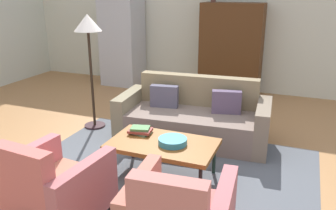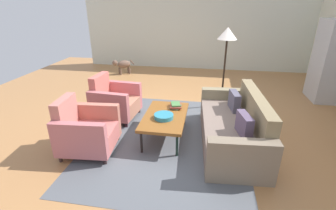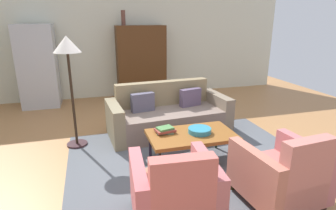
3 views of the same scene
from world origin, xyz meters
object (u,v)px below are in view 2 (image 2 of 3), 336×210
(armchair_left, at_px, (113,102))
(fruit_bowl, at_px, (164,116))
(couch, at_px, (236,128))
(dog, at_px, (123,64))
(book_stack, at_px, (176,105))
(armchair_right, at_px, (85,131))
(refrigerator, at_px, (333,62))
(floor_lamp, at_px, (227,41))
(coffee_table, at_px, (165,117))

(armchair_left, bearing_deg, fruit_bowl, 62.78)
(couch, xyz_separation_m, dog, (-3.67, -3.23, 0.03))
(armchair_left, distance_m, book_stack, 1.33)
(fruit_bowl, height_order, dog, fruit_bowl)
(armchair_left, height_order, book_stack, armchair_left)
(armchair_right, distance_m, refrigerator, 5.57)
(armchair_left, relative_size, dog, 1.44)
(armchair_left, bearing_deg, couch, 80.34)
(fruit_bowl, relative_size, book_stack, 1.12)
(armchair_left, bearing_deg, dog, -159.44)
(floor_lamp, bearing_deg, book_stack, -35.48)
(couch, distance_m, dog, 4.89)
(book_stack, relative_size, dog, 0.47)
(couch, bearing_deg, coffee_table, 86.06)
(couch, bearing_deg, dog, 37.10)
(armchair_right, height_order, book_stack, armchair_right)
(armchair_right, height_order, refrigerator, refrigerator)
(armchair_right, relative_size, book_stack, 3.06)
(couch, bearing_deg, armchair_right, 100.33)
(coffee_table, distance_m, book_stack, 0.38)
(couch, height_order, fruit_bowl, couch)
(armchair_right, bearing_deg, refrigerator, 118.00)
(couch, relative_size, armchair_right, 2.46)
(fruit_bowl, xyz_separation_m, floor_lamp, (-1.70, 1.01, 0.98))
(armchair_left, height_order, refrigerator, refrigerator)
(coffee_table, distance_m, fruit_bowl, 0.14)
(couch, distance_m, armchair_right, 2.43)
(book_stack, bearing_deg, armchair_left, -101.31)
(armchair_left, relative_size, book_stack, 3.06)
(fruit_bowl, relative_size, refrigerator, 0.17)
(armchair_left, distance_m, refrigerator, 5.02)
(couch, relative_size, armchair_left, 2.46)
(couch, height_order, refrigerator, refrigerator)
(floor_lamp, xyz_separation_m, dog, (-2.10, -3.06, -1.13))
(armchair_right, relative_size, fruit_bowl, 2.74)
(armchair_right, bearing_deg, coffee_table, 112.64)
(armchair_left, bearing_deg, book_stack, 83.32)
(armchair_left, xyz_separation_m, refrigerator, (-1.79, 4.65, 0.58))
(coffee_table, xyz_separation_m, dog, (-3.68, -2.04, -0.07))
(dog, bearing_deg, refrigerator, 132.73)
(coffee_table, bearing_deg, couch, 90.31)
(refrigerator, bearing_deg, armchair_left, -68.99)
(armchair_left, relative_size, refrigerator, 0.48)
(refrigerator, relative_size, floor_lamp, 1.08)
(couch, xyz_separation_m, refrigerator, (-2.39, 2.30, 0.64))
(fruit_bowl, bearing_deg, dog, -151.71)
(fruit_bowl, bearing_deg, couch, 96.04)
(refrigerator, bearing_deg, dog, -103.06)
(armchair_right, bearing_deg, dog, -173.23)
(couch, xyz_separation_m, fruit_bowl, (0.13, -1.19, 0.17))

